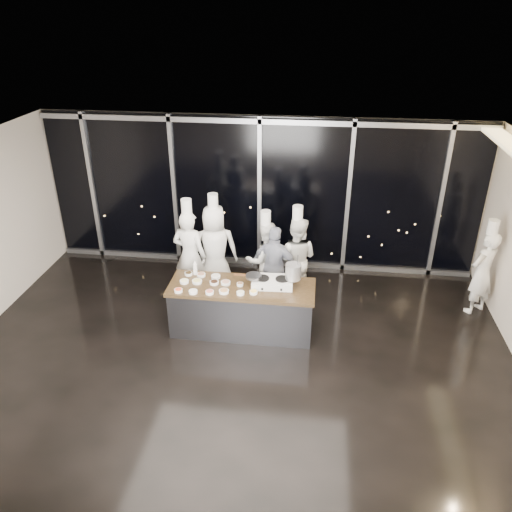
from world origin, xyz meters
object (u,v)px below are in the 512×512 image
(stove, at_px, (272,282))
(stock_pot, at_px, (293,271))
(frying_pan, at_px, (253,276))
(demo_counter, at_px, (242,308))
(chef_side, at_px, (482,272))
(chef_left, at_px, (215,249))
(chef_right, at_px, (296,258))
(chef_far_left, at_px, (190,255))
(guest, at_px, (275,266))
(chef_center, at_px, (265,260))

(stove, distance_m, stock_pot, 0.40)
(frying_pan, bearing_deg, demo_counter, -161.65)
(frying_pan, bearing_deg, chef_side, 12.28)
(stove, distance_m, chef_side, 3.85)
(stove, bearing_deg, demo_counter, -173.14)
(stock_pot, distance_m, chef_left, 1.97)
(chef_right, bearing_deg, chef_side, -171.19)
(stock_pot, relative_size, chef_far_left, 0.13)
(demo_counter, relative_size, guest, 1.56)
(chef_center, relative_size, chef_right, 0.94)
(demo_counter, relative_size, chef_side, 1.34)
(stock_pot, distance_m, guest, 1.00)
(stock_pot, height_order, chef_far_left, chef_far_left)
(demo_counter, height_order, chef_far_left, chef_far_left)
(guest, bearing_deg, chef_left, -0.83)
(chef_left, distance_m, chef_side, 4.92)
(stock_pot, bearing_deg, chef_right, 90.36)
(frying_pan, height_order, chef_right, chef_right)
(frying_pan, distance_m, chef_left, 1.52)
(chef_left, height_order, chef_side, chef_left)
(chef_right, bearing_deg, chef_left, 8.44)
(demo_counter, bearing_deg, chef_side, 15.39)
(demo_counter, xyz_separation_m, chef_right, (0.84, 1.24, 0.39))
(chef_far_left, bearing_deg, stock_pot, 168.67)
(chef_center, bearing_deg, chef_far_left, -10.89)
(chef_center, height_order, chef_side, chef_side)
(demo_counter, distance_m, stove, 0.73)
(stove, relative_size, frying_pan, 1.48)
(stock_pot, bearing_deg, chef_far_left, 156.89)
(chef_side, bearing_deg, chef_center, -39.34)
(stove, distance_m, chef_center, 1.16)
(demo_counter, bearing_deg, frying_pan, 21.19)
(chef_far_left, bearing_deg, chef_left, -130.64)
(chef_center, height_order, guest, chef_center)
(chef_far_left, distance_m, chef_right, 2.00)
(frying_pan, height_order, stock_pot, stock_pot)
(guest, height_order, chef_side, chef_side)
(guest, height_order, chef_right, chef_right)
(chef_far_left, xyz_separation_m, chef_right, (1.98, 0.27, -0.08))
(frying_pan, bearing_deg, stove, -0.00)
(chef_center, bearing_deg, stove, 81.51)
(stove, xyz_separation_m, frying_pan, (-0.33, -0.02, 0.10))
(frying_pan, xyz_separation_m, stock_pot, (0.67, 0.05, 0.11))
(stock_pot, height_order, chef_center, chef_center)
(chef_far_left, bearing_deg, chef_side, -166.17)
(guest, bearing_deg, chef_center, -34.83)
(chef_far_left, height_order, chef_right, chef_far_left)
(frying_pan, height_order, chef_side, chef_side)
(frying_pan, relative_size, stock_pot, 1.80)
(demo_counter, xyz_separation_m, chef_center, (0.27, 1.21, 0.33))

